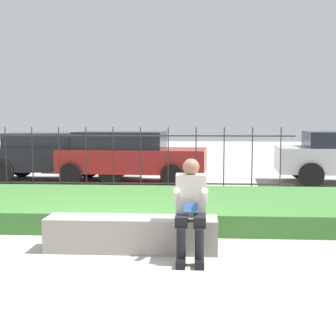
# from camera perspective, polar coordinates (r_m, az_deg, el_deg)

# --- Properties ---
(ground_plane) EXTENTS (60.00, 60.00, 0.00)m
(ground_plane) POSITION_cam_1_polar(r_m,az_deg,el_deg) (6.40, -7.99, -9.85)
(ground_plane) COLOR #A8A399
(stone_bench) EXTENTS (2.26, 0.49, 0.45)m
(stone_bench) POSITION_cam_1_polar(r_m,az_deg,el_deg) (6.28, -4.45, -8.23)
(stone_bench) COLOR gray
(stone_bench) RESTS_ON ground_plane
(person_seated_reader) EXTENTS (0.42, 0.73, 1.25)m
(person_seated_reader) POSITION_cam_1_polar(r_m,az_deg,el_deg) (5.85, 2.79, -4.48)
(person_seated_reader) COLOR black
(person_seated_reader) RESTS_ON ground_plane
(grass_berm) EXTENTS (8.73, 3.07, 0.33)m
(grass_berm) POSITION_cam_1_polar(r_m,az_deg,el_deg) (8.51, -4.97, -4.68)
(grass_berm) COLOR #3D7533
(grass_berm) RESTS_ON ground_plane
(iron_fence) EXTENTS (6.73, 0.03, 1.56)m
(iron_fence) POSITION_cam_1_polar(r_m,az_deg,el_deg) (10.38, -3.35, 0.90)
(iron_fence) COLOR #332D28
(iron_fence) RESTS_ON ground_plane
(car_parked_left) EXTENTS (4.78, 2.09, 1.35)m
(car_parked_left) POSITION_cam_1_polar(r_m,az_deg,el_deg) (13.51, -12.83, 1.62)
(car_parked_left) COLOR black
(car_parked_left) RESTS_ON ground_plane
(car_parked_center) EXTENTS (4.42, 2.01, 1.39)m
(car_parked_center) POSITION_cam_1_polar(r_m,az_deg,el_deg) (12.96, -5.19, 1.54)
(car_parked_center) COLOR maroon
(car_parked_center) RESTS_ON ground_plane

